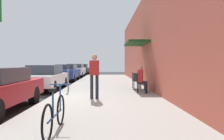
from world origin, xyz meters
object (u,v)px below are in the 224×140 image
Objects in this scene: parked_car_1 at (45,77)px; cafe_chair_0 at (140,82)px; parked_car_4 at (82,69)px; seated_patron_0 at (142,78)px; cafe_chair_1 at (138,80)px; bicycle_0 at (55,114)px; parking_meter at (68,75)px; parked_car_3 at (76,70)px; cafe_chair_2 at (135,79)px; parked_car_2 at (66,72)px; pedestrian_standing at (94,73)px.

cafe_chair_0 is (4.95, -2.17, -0.09)m from parked_car_1.
parked_car_4 is 20.19m from seated_patron_0.
bicycle_0 is at bearing -111.49° from cafe_chair_1.
bicycle_0 is at bearing -82.12° from parking_meter.
parked_car_3 reaches higher than parked_car_1.
cafe_chair_2 is at bearing 90.07° from cafe_chair_0.
parked_car_1 is 17.37m from parked_car_4.
cafe_chair_1 is at bearing -89.82° from cafe_chair_2.
cafe_chair_0 is at bearing -59.53° from parked_car_2.
parked_car_2 is 10.45m from pedestrian_standing.
cafe_chair_2 is (4.95, -0.26, -0.09)m from parked_car_1.
cafe_chair_0 is (3.40, -0.65, -0.26)m from parking_meter.
parked_car_4 reaches higher than cafe_chair_1.
cafe_chair_1 is (-0.06, 0.86, -0.19)m from seated_patron_0.
parked_car_2 is 2.59× the size of pedestrian_standing.
seated_patron_0 is 2.62m from pedestrian_standing.
parked_car_1 is 1.00× the size of parked_car_2.
parked_car_2 is 14.21m from bicycle_0.
cafe_chair_1 is (4.95, -18.70, -0.11)m from parked_car_4.
parked_car_1 reaches higher than cafe_chair_1.
bicycle_0 is 1.01× the size of pedestrian_standing.
parked_car_1 is at bearing 135.60° from parking_meter.
pedestrian_standing is at bearing -52.07° from parked_car_1.
pedestrian_standing reaches higher than parked_car_1.
pedestrian_standing is at bearing -58.32° from parking_meter.
cafe_chair_1 is (4.95, -1.33, -0.09)m from parked_car_1.
parked_car_1 is 2.57× the size of bicycle_0.
parking_meter is 1.52× the size of cafe_chair_0.
parked_car_3 is at bearing 96.69° from parking_meter.
parked_car_3 reaches higher than cafe_chair_2.
parked_car_4 is 5.06× the size of cafe_chair_1.
parked_car_3 is 5.06× the size of cafe_chair_0.
pedestrian_standing is at bearing -141.29° from cafe_chair_0.
parked_car_3 reaches higher than cafe_chair_1.
pedestrian_standing is (-2.06, -1.59, 0.30)m from seated_patron_0.
cafe_chair_0 is 0.85m from cafe_chair_1.
parked_car_3 is at bearing 90.00° from parked_car_1.
parked_car_4 is at bearing 104.36° from seated_patron_0.
parked_car_4 is 5.06× the size of cafe_chair_2.
cafe_chair_2 is (2.53, 7.50, 0.14)m from bicycle_0.
seated_patron_0 is 1.48× the size of cafe_chair_1.
pedestrian_standing is (2.94, -21.15, 0.39)m from parked_car_4.
cafe_chair_2 is (4.95, -6.50, -0.11)m from parked_car_2.
seated_patron_0 is (5.01, -2.19, 0.10)m from parked_car_1.
parked_car_3 is 5.68m from parked_car_4.
parked_car_4 reaches higher than cafe_chair_2.
cafe_chair_0 is (4.95, -19.54, -0.11)m from parked_car_4.
bicycle_0 is at bearing -80.22° from parked_car_2.
seated_patron_0 is at bearing -70.17° from parked_car_3.
cafe_chair_0 is 0.20m from seated_patron_0.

